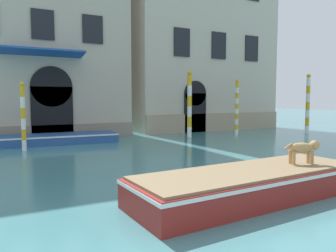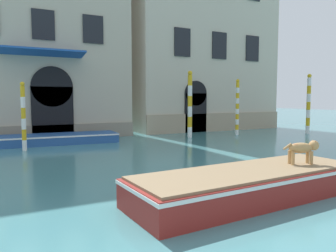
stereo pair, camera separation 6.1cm
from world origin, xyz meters
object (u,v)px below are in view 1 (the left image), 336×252
(dog_on_deck, at_px, (304,148))
(mooring_pole_2, at_px, (237,107))
(mooring_pole_0, at_px, (190,104))
(mooring_pole_3, at_px, (23,116))
(boat_foreground, at_px, (251,183))
(boat_moored_near_palazzo, at_px, (53,139))
(mooring_pole_1, at_px, (308,104))

(dog_on_deck, height_order, mooring_pole_2, mooring_pole_2)
(mooring_pole_0, bearing_deg, mooring_pole_3, -173.91)
(mooring_pole_2, bearing_deg, dog_on_deck, -121.81)
(boat_foreground, relative_size, mooring_pole_3, 1.96)
(boat_moored_near_palazzo, relative_size, mooring_pole_0, 1.64)
(mooring_pole_0, xyz_separation_m, mooring_pole_1, (8.39, -1.90, -0.02))
(boat_foreground, height_order, boat_moored_near_palazzo, boat_foreground)
(boat_moored_near_palazzo, distance_m, mooring_pole_1, 16.75)
(boat_moored_near_palazzo, xyz_separation_m, mooring_pole_1, (16.43, -2.70, 1.80))
(mooring_pole_2, bearing_deg, mooring_pole_1, -18.34)
(mooring_pole_1, height_order, mooring_pole_3, mooring_pole_1)
(boat_foreground, bearing_deg, mooring_pole_0, 62.59)
(dog_on_deck, xyz_separation_m, mooring_pole_1, (11.91, 9.73, 0.94))
(mooring_pole_0, bearing_deg, boat_foreground, -114.31)
(boat_foreground, relative_size, mooring_pole_1, 1.53)
(mooring_pole_0, bearing_deg, boat_moored_near_palazzo, 174.32)
(boat_moored_near_palazzo, distance_m, mooring_pole_0, 8.29)
(mooring_pole_2, bearing_deg, mooring_pole_0, 175.34)
(boat_moored_near_palazzo, bearing_deg, mooring_pole_0, -3.25)
(boat_foreground, relative_size, mooring_pole_2, 1.69)
(boat_foreground, bearing_deg, mooring_pole_3, 109.75)
(dog_on_deck, xyz_separation_m, mooring_pole_0, (3.52, 11.63, 0.96))
(mooring_pole_3, bearing_deg, boat_moored_near_palazzo, 49.47)
(boat_moored_near_palazzo, distance_m, mooring_pole_2, 11.72)
(boat_moored_near_palazzo, relative_size, mooring_pole_2, 1.83)
(boat_moored_near_palazzo, height_order, mooring_pole_0, mooring_pole_0)
(mooring_pole_0, xyz_separation_m, mooring_pole_3, (-9.61, -1.03, -0.48))
(dog_on_deck, height_order, boat_moored_near_palazzo, dog_on_deck)
(boat_foreground, bearing_deg, boat_moored_near_palazzo, 99.96)
(boat_moored_near_palazzo, height_order, mooring_pole_1, mooring_pole_1)
(boat_foreground, distance_m, mooring_pole_0, 12.73)
(boat_foreground, distance_m, mooring_pole_1, 16.72)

